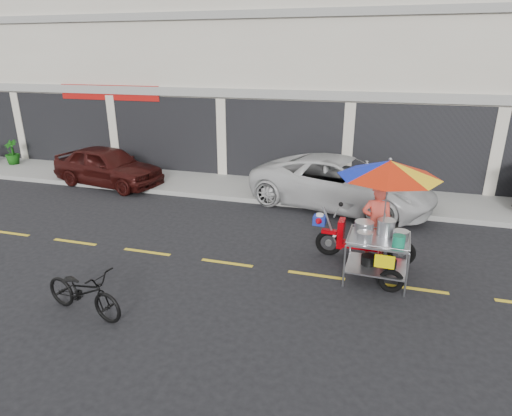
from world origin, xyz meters
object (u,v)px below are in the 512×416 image
(maroon_sedan, at_px, (108,166))
(food_vendor_rig, at_px, (382,201))
(white_pickup, at_px, (342,183))
(near_bicycle, at_px, (83,291))

(maroon_sedan, distance_m, food_vendor_rig, 10.08)
(maroon_sedan, distance_m, white_pickup, 8.08)
(maroon_sedan, height_order, white_pickup, white_pickup)
(maroon_sedan, relative_size, near_bicycle, 2.34)
(white_pickup, height_order, near_bicycle, white_pickup)
(maroon_sedan, xyz_separation_m, near_bicycle, (4.27, -7.05, -0.24))
(food_vendor_rig, bearing_deg, near_bicycle, -145.51)
(white_pickup, relative_size, near_bicycle, 3.13)
(white_pickup, distance_m, food_vendor_rig, 4.22)
(maroon_sedan, relative_size, white_pickup, 0.75)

